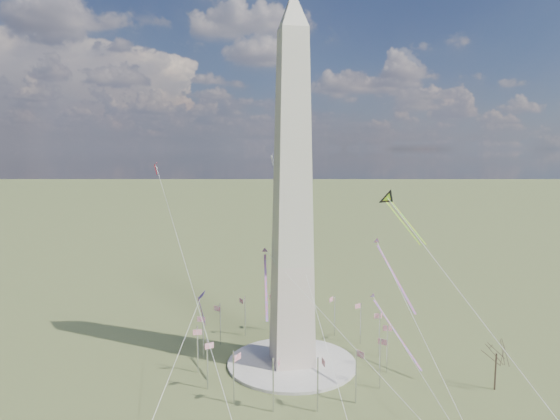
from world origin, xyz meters
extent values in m
plane|color=#4A5A2D|center=(0.00, 0.00, 0.00)|extent=(2000.00, 2000.00, 0.00)
cylinder|color=beige|center=(0.00, 0.00, 0.40)|extent=(36.00, 36.00, 0.80)
pyramid|color=#BEB6A7|center=(0.00, 0.00, 95.80)|extent=(9.90, 9.90, 10.00)
cylinder|color=silver|center=(26.00, 0.00, 6.50)|extent=(0.36, 0.36, 13.00)
cube|color=red|center=(26.00, 1.30, 11.80)|extent=(2.40, 0.08, 1.50)
cylinder|color=silver|center=(24.02, 9.95, 6.50)|extent=(0.36, 0.36, 13.00)
cube|color=red|center=(23.52, 11.15, 11.80)|extent=(2.25, 0.99, 1.50)
cylinder|color=silver|center=(18.38, 18.38, 6.50)|extent=(0.36, 0.36, 13.00)
cube|color=red|center=(17.47, 19.30, 11.80)|extent=(1.75, 1.75, 1.50)
cylinder|color=silver|center=(9.95, 24.02, 6.50)|extent=(0.36, 0.36, 13.00)
cube|color=red|center=(8.75, 24.52, 11.80)|extent=(0.99, 2.25, 1.50)
cylinder|color=silver|center=(0.00, 26.00, 6.50)|extent=(0.36, 0.36, 13.00)
cube|color=red|center=(-1.30, 26.00, 11.80)|extent=(0.08, 2.40, 1.50)
cylinder|color=silver|center=(-9.95, 24.02, 6.50)|extent=(0.36, 0.36, 13.00)
cube|color=red|center=(-11.15, 23.52, 11.80)|extent=(0.99, 2.25, 1.50)
cylinder|color=silver|center=(-18.38, 18.38, 6.50)|extent=(0.36, 0.36, 13.00)
cube|color=red|center=(-19.30, 17.47, 11.80)|extent=(1.75, 1.75, 1.50)
cylinder|color=silver|center=(-24.02, 9.95, 6.50)|extent=(0.36, 0.36, 13.00)
cube|color=red|center=(-24.52, 8.75, 11.80)|extent=(2.25, 0.99, 1.50)
cylinder|color=silver|center=(-26.00, 0.00, 6.50)|extent=(0.36, 0.36, 13.00)
cube|color=red|center=(-26.00, -1.30, 11.80)|extent=(2.40, 0.08, 1.50)
cylinder|color=silver|center=(-24.02, -9.95, 6.50)|extent=(0.36, 0.36, 13.00)
cube|color=red|center=(-23.52, -11.15, 11.80)|extent=(2.25, 0.99, 1.50)
cylinder|color=silver|center=(-18.38, -18.38, 6.50)|extent=(0.36, 0.36, 13.00)
cube|color=red|center=(-17.47, -19.30, 11.80)|extent=(1.75, 1.75, 1.50)
cylinder|color=silver|center=(-9.95, -24.02, 6.50)|extent=(0.36, 0.36, 13.00)
cube|color=red|center=(-8.75, -24.52, 11.80)|extent=(0.99, 2.25, 1.50)
cylinder|color=silver|center=(0.00, -26.00, 6.50)|extent=(0.36, 0.36, 13.00)
cube|color=red|center=(1.30, -26.00, 11.80)|extent=(0.08, 2.40, 1.50)
cylinder|color=silver|center=(9.95, -24.02, 6.50)|extent=(0.36, 0.36, 13.00)
cube|color=red|center=(11.15, -23.52, 11.80)|extent=(0.99, 2.25, 1.50)
cylinder|color=silver|center=(18.38, -18.38, 6.50)|extent=(0.36, 0.36, 13.00)
cube|color=red|center=(19.30, -17.47, 11.80)|extent=(1.75, 1.75, 1.50)
cylinder|color=silver|center=(24.02, -9.95, 6.50)|extent=(0.36, 0.36, 13.00)
cube|color=red|center=(24.52, -8.75, 11.80)|extent=(2.25, 0.99, 1.50)
cylinder|color=#4C3C2E|center=(46.46, -24.77, 4.74)|extent=(0.42, 0.42, 9.48)
cube|color=yellow|center=(35.66, 3.73, 38.65)|extent=(4.50, 14.78, 10.67)
cube|color=yellow|center=(33.78, 3.21, 38.65)|extent=(4.50, 14.78, 10.67)
cube|color=#3D1C7F|center=(-24.76, -0.93, 21.56)|extent=(2.22, 3.33, 2.56)
cube|color=#FF3D28|center=(-24.76, -0.93, 17.33)|extent=(2.14, 2.78, 8.86)
cube|color=#FF3D28|center=(23.07, -15.66, 27.80)|extent=(1.97, 20.34, 12.75)
cube|color=#FF3D28|center=(-8.33, -5.71, 24.67)|extent=(3.52, 19.64, 12.38)
cube|color=#FF3D28|center=(28.39, -5.99, 9.08)|extent=(5.75, 20.69, 13.27)
cube|color=red|center=(-37.19, 41.51, 54.86)|extent=(1.28, 1.97, 1.57)
cube|color=red|center=(-37.19, 41.51, 53.14)|extent=(0.89, 1.30, 3.60)
cube|color=white|center=(3.63, 48.21, 57.69)|extent=(1.52, 2.15, 1.64)
cube|color=white|center=(3.63, 48.21, 55.90)|extent=(1.16, 1.18, 3.75)
camera|label=1|loc=(-30.29, -129.99, 59.93)|focal=32.00mm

